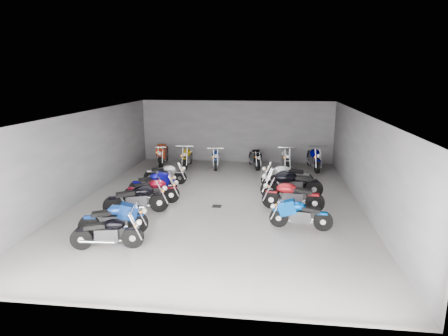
{
  "coord_description": "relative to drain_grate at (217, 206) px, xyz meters",
  "views": [
    {
      "loc": [
        1.87,
        -13.7,
        4.52
      ],
      "look_at": [
        0.05,
        1.16,
        1.0
      ],
      "focal_mm": 32.0,
      "sensor_mm": 36.0,
      "label": 1
    }
  ],
  "objects": [
    {
      "name": "motorcycle_right_d",
      "position": [
        2.59,
        -0.06,
        0.5
      ],
      "size": [
        2.12,
        0.51,
        0.93
      ],
      "rotation": [
        0.0,
        0.0,
        1.43
      ],
      "color": "black",
      "rests_on": "ground"
    },
    {
      "name": "motorcycle_left_a",
      "position": [
        -2.37,
        -3.8,
        0.46
      ],
      "size": [
        1.91,
        0.53,
        0.85
      ],
      "rotation": [
        0.0,
        0.0,
        -1.38
      ],
      "color": "black",
      "rests_on": "ground"
    },
    {
      "name": "ceiling",
      "position": [
        0.0,
        0.5,
        3.21
      ],
      "size": [
        10.0,
        14.0,
        0.04
      ],
      "primitive_type": "cube",
      "color": "black",
      "rests_on": "wall_back"
    },
    {
      "name": "motorcycle_back_f",
      "position": [
        3.89,
        6.14,
        0.56
      ],
      "size": [
        0.55,
        2.34,
        1.03
      ],
      "rotation": [
        0.0,
        0.0,
        3.27
      ],
      "color": "black",
      "rests_on": "ground"
    },
    {
      "name": "drain_grate",
      "position": [
        0.0,
        0.0,
        0.0
      ],
      "size": [
        0.32,
        0.32,
        0.01
      ],
      "primitive_type": "cube",
      "color": "black",
      "rests_on": "ground"
    },
    {
      "name": "motorcycle_back_d",
      "position": [
        1.02,
        6.18,
        0.47
      ],
      "size": [
        0.68,
        1.95,
        0.88
      ],
      "rotation": [
        0.0,
        0.0,
        3.42
      ],
      "color": "black",
      "rests_on": "ground"
    },
    {
      "name": "wall_right",
      "position": [
        5.0,
        0.5,
        1.59
      ],
      "size": [
        0.1,
        14.0,
        3.2
      ],
      "primitive_type": "cube",
      "color": "gray",
      "rests_on": "ground"
    },
    {
      "name": "motorcycle_right_e",
      "position": [
        2.61,
        1.22,
        0.56
      ],
      "size": [
        2.33,
        0.64,
        1.03
      ],
      "rotation": [
        0.0,
        0.0,
        1.76
      ],
      "color": "black",
      "rests_on": "ground"
    },
    {
      "name": "motorcycle_back_b",
      "position": [
        -2.31,
        5.89,
        0.52
      ],
      "size": [
        0.46,
        2.19,
        0.96
      ],
      "rotation": [
        0.0,
        0.0,
        3.19
      ],
      "color": "black",
      "rests_on": "ground"
    },
    {
      "name": "motorcycle_left_b",
      "position": [
        -2.57,
        -2.84,
        0.47
      ],
      "size": [
        1.93,
        0.68,
        0.87
      ],
      "rotation": [
        0.0,
        0.0,
        -1.29
      ],
      "color": "black",
      "rests_on": "ground"
    },
    {
      "name": "wall_left",
      "position": [
        -5.0,
        0.5,
        1.59
      ],
      "size": [
        0.1,
        14.0,
        3.2
      ],
      "primitive_type": "cube",
      "color": "gray",
      "rests_on": "ground"
    },
    {
      "name": "motorcycle_right_c",
      "position": [
        2.75,
        -1.74,
        0.45
      ],
      "size": [
        1.89,
        0.44,
        0.83
      ],
      "rotation": [
        0.0,
        0.0,
        1.45
      ],
      "color": "black",
      "rests_on": "ground"
    },
    {
      "name": "motorcycle_left_d",
      "position": [
        -2.34,
        0.05,
        0.48
      ],
      "size": [
        1.99,
        0.62,
        0.88
      ],
      "rotation": [
        0.0,
        0.0,
        -1.33
      ],
      "color": "black",
      "rests_on": "ground"
    },
    {
      "name": "wall_back",
      "position": [
        0.0,
        7.5,
        1.59
      ],
      "size": [
        10.0,
        0.1,
        3.2
      ],
      "primitive_type": "cube",
      "color": "gray",
      "rests_on": "ground"
    },
    {
      "name": "motorcycle_back_c",
      "position": [
        -0.89,
        5.93,
        0.48
      ],
      "size": [
        0.49,
        2.04,
        0.9
      ],
      "rotation": [
        0.0,
        0.0,
        3.28
      ],
      "color": "black",
      "rests_on": "ground"
    },
    {
      "name": "motorcycle_back_e",
      "position": [
        2.53,
        5.9,
        0.54
      ],
      "size": [
        0.48,
        2.28,
        1.0
      ],
      "rotation": [
        0.0,
        0.0,
        3.21
      ],
      "color": "black",
      "rests_on": "ground"
    },
    {
      "name": "motorcycle_left_f",
      "position": [
        -2.56,
        2.69,
        0.44
      ],
      "size": [
        1.85,
        0.35,
        0.81
      ],
      "rotation": [
        0.0,
        0.0,
        -1.57
      ],
      "color": "black",
      "rests_on": "ground"
    },
    {
      "name": "motorcycle_back_a",
      "position": [
        -3.65,
        6.24,
        0.56
      ],
      "size": [
        0.54,
        2.36,
        1.04
      ],
      "rotation": [
        0.0,
        0.0,
        3.26
      ],
      "color": "black",
      "rests_on": "ground"
    },
    {
      "name": "motorcycle_right_f",
      "position": [
        2.49,
        2.63,
        0.51
      ],
      "size": [
        2.13,
        0.43,
        0.94
      ],
      "rotation": [
        0.0,
        0.0,
        1.6
      ],
      "color": "black",
      "rests_on": "ground"
    },
    {
      "name": "ground",
      "position": [
        0.0,
        0.5,
        -0.01
      ],
      "size": [
        14.0,
        14.0,
        0.0
      ],
      "primitive_type": "plane",
      "color": "gray",
      "rests_on": "ground"
    },
    {
      "name": "motorcycle_left_c",
      "position": [
        -2.51,
        -1.06,
        0.51
      ],
      "size": [
        2.03,
        1.01,
        0.95
      ],
      "rotation": [
        0.0,
        0.0,
        -1.15
      ],
      "color": "black",
      "rests_on": "ground"
    },
    {
      "name": "motorcycle_left_e",
      "position": [
        -2.61,
        1.15,
        0.44
      ],
      "size": [
        1.78,
        0.77,
        0.82
      ],
      "rotation": [
        0.0,
        0.0,
        -1.21
      ],
      "color": "black",
      "rests_on": "ground"
    }
  ]
}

